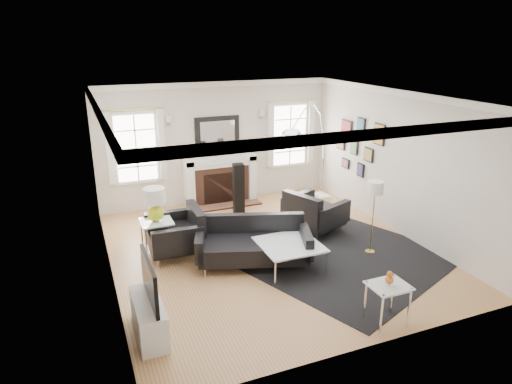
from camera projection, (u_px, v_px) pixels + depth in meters
name	position (u px, v px, depth m)	size (l,w,h in m)	color
floor	(268.00, 251.00, 8.40)	(6.00, 6.00, 0.00)	#A46D44
back_wall	(217.00, 143.00, 10.58)	(5.50, 0.04, 2.80)	silver
front_wall	(372.00, 248.00, 5.32)	(5.50, 0.04, 2.80)	silver
left_wall	(104.00, 198.00, 6.97)	(0.04, 6.00, 2.80)	silver
right_wall	(397.00, 163.00, 8.93)	(0.04, 6.00, 2.80)	silver
ceiling	(270.00, 97.00, 7.50)	(5.50, 6.00, 0.02)	white
crown_molding	(270.00, 100.00, 7.52)	(5.50, 6.00, 0.12)	white
fireplace	(221.00, 181.00, 10.67)	(1.70, 0.69, 1.11)	white
mantel_mirror	(217.00, 133.00, 10.46)	(1.05, 0.07, 0.75)	black
window_left	(136.00, 148.00, 9.85)	(1.24, 0.15, 1.62)	white
window_right	(290.00, 135.00, 11.17)	(1.24, 0.15, 1.62)	white
gallery_wall	(359.00, 143.00, 10.01)	(0.04, 1.73, 1.29)	black
tv_unit	(149.00, 313.00, 5.93)	(0.35, 1.00, 1.09)	white
area_rug	(353.00, 261.00, 7.99)	(3.27, 2.72, 0.01)	black
sofa	(253.00, 243.00, 7.88)	(2.13, 1.46, 0.64)	black
armchair_left	(178.00, 234.00, 8.17)	(0.97, 1.07, 0.70)	black
armchair_right	(313.00, 213.00, 9.10)	(1.25, 1.32, 0.71)	black
coffee_table	(289.00, 245.00, 7.65)	(1.00, 1.00, 0.44)	silver
side_table_left	(157.00, 227.00, 8.17)	(0.56, 0.56, 0.62)	silver
nesting_table	(388.00, 293.00, 6.14)	(0.53, 0.44, 0.58)	silver
gourd_lamp	(155.00, 202.00, 8.02)	(0.39, 0.39, 0.62)	#C6D51A
orange_vase	(390.00, 278.00, 6.07)	(0.12, 0.12, 0.19)	#B05A16
arc_floor_lamp	(309.00, 156.00, 9.56)	(1.79, 1.66, 2.53)	white
stick_floor_lamp	(375.00, 191.00, 7.95)	(0.28, 0.28, 1.36)	gold
speaker_tower	(239.00, 189.00, 10.00)	(0.23, 0.23, 1.14)	black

